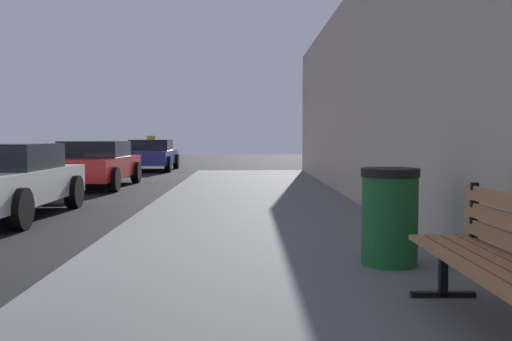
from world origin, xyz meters
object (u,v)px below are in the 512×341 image
Objects in this scene: trash_bin at (390,216)px; car_blue at (151,155)px; car_white at (1,180)px; bench at (502,252)px; car_red at (94,164)px.

car_blue is at bearing 106.05° from trash_bin.
trash_bin is at bearing 106.05° from car_blue.
trash_bin is 7.18m from car_white.
car_white is (-5.84, 6.44, -0.02)m from bench.
car_red is at bearing 88.17° from car_blue.
car_white reaches higher than bench.
bench is at bearing 132.18° from car_white.
bench is 13.87m from car_red.
trash_bin is 0.23× the size of car_blue.
car_red is 8.02m from car_blue.
trash_bin is at bearing 96.78° from bench.
car_red is at bearing 117.89° from trash_bin.
car_blue is (0.26, 8.02, -0.00)m from car_red.
bench is 1.99m from trash_bin.
trash_bin is 19.38m from car_blue.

